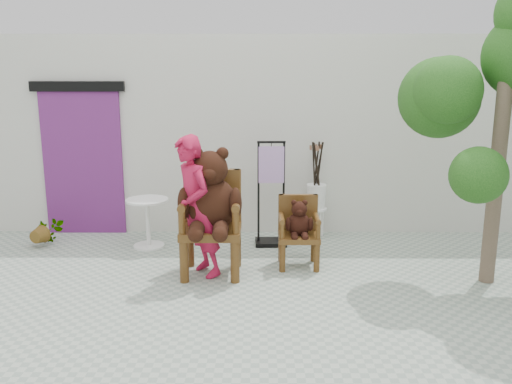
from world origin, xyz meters
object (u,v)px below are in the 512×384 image
person (197,207)px  cafe_table (148,217)px  chair_small (299,225)px  stool_bucket (316,196)px  chair_big (211,204)px  display_stand (271,205)px

person → cafe_table: (-0.84, 1.12, -0.43)m
chair_small → person: person is taller
person → stool_bucket: bearing=101.8°
stool_bucket → chair_big: bearing=-133.6°
chair_big → chair_small: chair_big is taller
chair_small → stool_bucket: size_ratio=0.62×
person → stool_bucket: person is taller
cafe_table → display_stand: (1.76, 0.12, 0.14)m
stool_bucket → chair_small: bearing=-105.9°
cafe_table → display_stand: size_ratio=0.47×
chair_small → display_stand: bearing=111.4°
chair_big → cafe_table: bearing=133.9°
chair_big → person: person is taller
chair_big → display_stand: chair_big is taller
person → stool_bucket: size_ratio=1.20×
chair_big → stool_bucket: 2.12m
display_stand → chair_big: bearing=-124.9°
chair_big → person: bearing=-151.5°
person → display_stand: 1.57m
person → cafe_table: size_ratio=2.48×
cafe_table → display_stand: 1.77m
person → cafe_table: 1.47m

